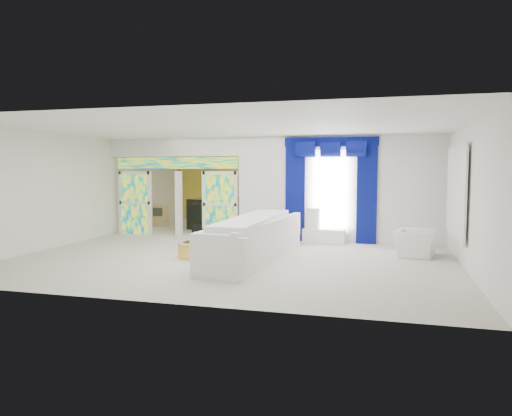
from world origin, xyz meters
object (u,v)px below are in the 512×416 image
(coffee_table, at_px, (204,247))
(armchair, at_px, (414,243))
(grand_piano, at_px, (223,213))
(console_table, at_px, (324,236))
(white_sofa, at_px, (255,241))

(coffee_table, relative_size, armchair, 1.69)
(armchair, relative_size, grand_piano, 0.47)
(console_table, bearing_deg, white_sofa, -113.48)
(white_sofa, distance_m, armchair, 3.82)
(armchair, bearing_deg, console_table, 69.90)
(white_sofa, relative_size, armchair, 4.68)
(white_sofa, bearing_deg, coffee_table, 172.17)
(coffee_table, distance_m, armchair, 5.03)
(coffee_table, bearing_deg, white_sofa, -12.53)
(grand_piano, bearing_deg, console_table, -16.92)
(white_sofa, bearing_deg, grand_piano, 120.78)
(white_sofa, xyz_separation_m, coffee_table, (-1.35, 0.30, -0.25))
(white_sofa, relative_size, coffee_table, 2.76)
(white_sofa, height_order, console_table, white_sofa)
(coffee_table, relative_size, console_table, 1.39)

